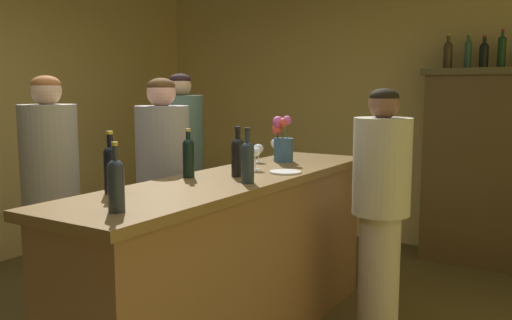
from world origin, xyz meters
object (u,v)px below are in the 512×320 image
wine_bottle_merlot (188,156)px  patron_near_entrance (163,188)px  display_cabinet (479,163)px  bartender (381,203)px  wine_bottle_rose (248,160)px  patron_in_navy (51,196)px  wine_bottle_syrah (116,183)px  display_bottle_midright (502,50)px  wine_bottle_riesling (111,166)px  wine_glass_front (275,144)px  wine_bottle_malbec (238,155)px  display_bottle_midleft (468,52)px  patron_by_cabinet (182,172)px  display_bottle_left (448,54)px  cheese_plate (285,172)px  patron_in_grey (182,167)px  display_bottle_center (484,54)px  flower_arrangement (283,140)px  wine_glass_rear (255,153)px  bar_counter (236,261)px  wine_glass_mid (258,149)px

wine_bottle_merlot → patron_near_entrance: (-0.47, 0.30, -0.28)m
display_cabinet → wine_bottle_merlot: bearing=-113.2°
bartender → wine_bottle_rose: bearing=60.6°
wine_bottle_rose → patron_in_navy: bearing=-164.7°
wine_bottle_syrah → display_bottle_midright: 3.77m
wine_bottle_riesling → wine_glass_front: (-0.00, 1.64, -0.03)m
patron_near_entrance → display_bottle_midright: bearing=51.1°
wine_bottle_malbec → wine_bottle_merlot: bearing=-140.1°
display_bottle_midleft → patron_by_cabinet: size_ratio=0.18×
wine_bottle_merlot → display_bottle_midleft: (1.01, 2.69, 0.71)m
display_bottle_midright → display_bottle_left: bearing=180.0°
patron_near_entrance → wine_bottle_rose: bearing=-20.0°
wine_bottle_merlot → wine_glass_front: 1.05m
cheese_plate → patron_in_grey: bearing=147.5°
wine_bottle_merlot → patron_by_cabinet: bearing=132.0°
wine_bottle_rose → display_bottle_center: 2.86m
wine_bottle_riesling → flower_arrangement: 1.52m
cheese_plate → patron_by_cabinet: 1.20m
display_bottle_midright → wine_bottle_malbec: bearing=-113.1°
wine_glass_front → display_bottle_center: size_ratio=0.52×
wine_glass_rear → patron_in_navy: bearing=-142.0°
display_cabinet → display_bottle_midleft: display_bottle_midleft is taller
wine_bottle_syrah → wine_bottle_merlot: wine_bottle_syrah is taller
wine_bottle_rose → patron_near_entrance: patron_near_entrance is taller
patron_in_grey → patron_in_navy: 1.97m
wine_bottle_rose → flower_arrangement: bearing=107.2°
display_bottle_midright → bartender: display_bottle_midright is taller
display_bottle_left → patron_by_cabinet: bearing=-130.0°
bartender → display_cabinet: bearing=-93.7°
display_cabinet → wine_glass_rear: size_ratio=11.95×
flower_arrangement → patron_near_entrance: 0.91m
wine_bottle_rose → wine_glass_rear: wine_bottle_rose is taller
bar_counter → wine_bottle_rose: 0.70m
display_cabinet → wine_bottle_malbec: (-0.93, -2.51, 0.28)m
display_bottle_midleft → patron_in_navy: bearing=-121.8°
wine_glass_mid → display_cabinet: bearing=58.2°
wine_bottle_malbec → patron_by_cabinet: size_ratio=0.18×
patron_by_cabinet → cheese_plate: bearing=12.0°
display_bottle_left → wine_bottle_syrah: bearing=-98.4°
display_cabinet → wine_bottle_malbec: size_ratio=5.88×
wine_glass_front → cheese_plate: bearing=-54.9°
wine_bottle_riesling → flower_arrangement: (0.14, 1.51, 0.02)m
bar_counter → wine_bottle_syrah: (0.11, -1.07, 0.65)m
flower_arrangement → cheese_plate: 0.56m
display_bottle_midright → wine_bottle_syrah: bearing=-105.3°
wine_bottle_merlot → wine_glass_rear: bearing=71.2°
cheese_plate → bartender: bearing=34.6°
patron_by_cabinet → patron_in_grey: patron_by_cabinet is taller
flower_arrangement → patron_by_cabinet: bearing=-173.4°
display_bottle_midleft → patron_in_grey: bearing=-155.0°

